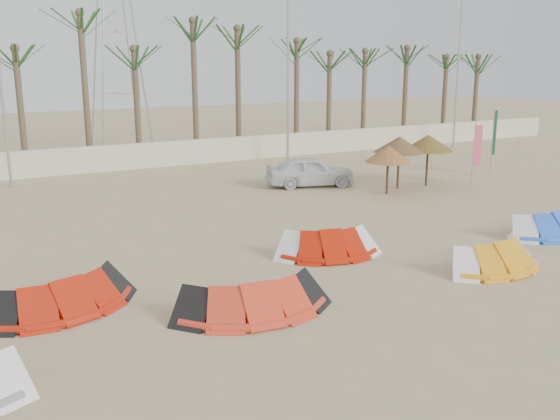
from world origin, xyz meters
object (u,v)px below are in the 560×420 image
kite_red_left (60,290)px  parasol_right (428,143)px  car (310,171)px  kite_blue (544,220)px  parasol_left (399,144)px  kite_red_right (323,240)px  parasol_mid (388,154)px  kite_orange (489,253)px  kite_red_mid (247,292)px

kite_red_left → parasol_right: (16.83, 6.78, 1.51)m
car → kite_blue: bearing=-147.3°
kite_red_left → parasol_left: (15.32, 6.91, 1.51)m
kite_red_right → parasol_mid: 8.97m
parasol_left → parasol_mid: parasol_left is taller
kite_red_left → parasol_right: 18.20m
parasol_right → kite_blue: bearing=-102.8°
kite_orange → parasol_left: parasol_left is taller
kite_red_left → kite_red_right: same height
kite_orange → kite_blue: bearing=21.6°
kite_red_mid → kite_orange: bearing=-3.8°
kite_blue → parasol_left: (0.25, 7.89, 1.52)m
parasol_right → kite_orange: bearing=-122.5°
kite_red_left → kite_red_mid: 4.33m
parasol_left → parasol_right: bearing=-5.1°
kite_red_left → parasol_right: bearing=21.9°
kite_red_right → car: 9.88m
kite_red_right → parasol_right: parasol_right is taller
parasol_right → car: parasol_right is taller
kite_orange → parasol_left: (4.51, 9.57, 1.52)m
kite_orange → car: 11.91m
kite_blue → parasol_right: parasol_right is taller
kite_red_left → parasol_left: parasol_left is taller
kite_red_mid → parasol_right: 15.94m
kite_red_left → car: 15.25m
kite_blue → parasol_right: size_ratio=1.51×
kite_red_mid → car: 14.16m
kite_red_right → parasol_left: parasol_left is taller
kite_red_right → parasol_mid: bearing=40.3°
parasol_left → car: (-3.13, 2.25, -1.27)m
parasol_mid → kite_red_mid: bearing=-141.2°
kite_red_left → parasol_mid: size_ratio=1.85×
kite_blue → parasol_right: 8.09m
kite_orange → kite_blue: (4.26, 1.68, 0.00)m
kite_red_mid → parasol_right: size_ratio=1.61×
parasol_mid → parasol_right: 2.67m
kite_red_mid → parasol_left: size_ratio=1.61×
kite_red_mid → kite_red_right: (3.72, 2.69, -0.00)m
kite_orange → kite_blue: same height
kite_red_mid → kite_blue: same height
kite_orange → parasol_right: parasol_right is taller
parasol_mid → kite_orange: bearing=-111.0°
kite_red_right → parasol_mid: (6.77, 5.75, 1.29)m
kite_orange → parasol_right: (6.02, 9.44, 1.52)m
parasol_left → parasol_right: size_ratio=1.00×
parasol_right → kite_red_mid: bearing=-145.6°
car → parasol_mid: bearing=-128.4°
kite_red_left → kite_red_right: (7.45, 0.50, -0.00)m
parasol_right → parasol_left: bearing=174.9°
parasol_mid → car: size_ratio=0.53×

